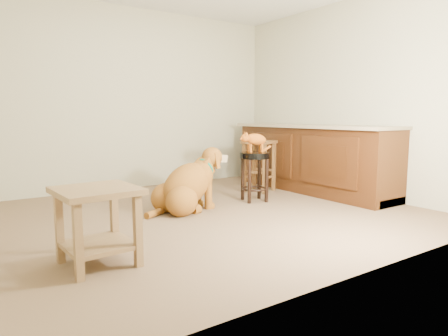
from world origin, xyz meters
TOP-DOWN VIEW (x-y plane):
  - floor at (0.00, 0.00)m, footprint 4.50×4.00m
  - room_shell at (0.00, 0.00)m, footprint 4.54×4.04m
  - cabinet_run at (1.94, 0.30)m, footprint 0.70×2.56m
  - padded_stool at (0.86, 0.24)m, footprint 0.39×0.39m
  - wood_stool at (1.32, 0.71)m, footprint 0.52×0.52m
  - side_table at (-1.41, -0.82)m, footprint 0.57×0.57m
  - golden_retriever at (-0.09, 0.25)m, footprint 1.17×0.63m
  - tabby_kitten at (0.85, 0.25)m, footprint 0.46×0.20m

SIDE VIEW (x-z plane):
  - floor at x=0.00m, z-range -0.01..0.01m
  - golden_retriever at x=-0.09m, z-range -0.09..0.65m
  - side_table at x=-1.41m, z-range 0.09..0.65m
  - wood_stool at x=1.32m, z-range 0.01..0.73m
  - padded_stool at x=0.86m, z-range 0.13..0.74m
  - cabinet_run at x=1.94m, z-range -0.03..0.91m
  - tabby_kitten at x=0.85m, z-range 0.63..0.91m
  - room_shell at x=0.00m, z-range 0.37..2.99m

